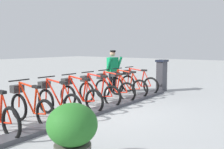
{
  "coord_description": "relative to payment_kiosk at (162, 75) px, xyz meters",
  "views": [
    {
      "loc": [
        -4.29,
        5.27,
        1.8
      ],
      "look_at": [
        0.5,
        -1.23,
        0.9
      ],
      "focal_mm": 40.1,
      "sensor_mm": 36.0,
      "label": 1
    }
  ],
  "objects": [
    {
      "name": "payment_kiosk",
      "position": [
        0.0,
        0.0,
        0.0
      ],
      "size": [
        0.36,
        0.52,
        1.28
      ],
      "color": "#38383D",
      "rests_on": "ground"
    },
    {
      "name": "bike_docked_0",
      "position": [
        0.57,
        0.95,
        -0.24
      ],
      "size": [
        1.72,
        0.54,
        1.02
      ],
      "color": "black",
      "rests_on": "ground"
    },
    {
      "name": "bike_docked_3",
      "position": [
        0.57,
        3.4,
        -0.24
      ],
      "size": [
        1.72,
        0.54,
        1.02
      ],
      "color": "black",
      "rests_on": "ground"
    },
    {
      "name": "dock_rail_base",
      "position": [
        -0.05,
        4.02,
        -0.62
      ],
      "size": [
        0.44,
        7.34,
        0.1
      ],
      "primitive_type": "cube",
      "color": "#47474C",
      "rests_on": "ground"
    },
    {
      "name": "ground_plane",
      "position": [
        -0.05,
        4.02,
        -0.67
      ],
      "size": [
        60.0,
        60.0,
        0.0
      ],
      "primitive_type": "plane",
      "color": "#A0A3A2"
    },
    {
      "name": "planter_bush",
      "position": [
        -1.74,
        6.75,
        -0.12
      ],
      "size": [
        0.76,
        0.76,
        0.97
      ],
      "color": "#59544C",
      "rests_on": "ground"
    },
    {
      "name": "bike_docked_5",
      "position": [
        0.57,
        5.04,
        -0.24
      ],
      "size": [
        1.72,
        0.54,
        1.02
      ],
      "color": "black",
      "rests_on": "ground"
    },
    {
      "name": "bike_docked_4",
      "position": [
        0.57,
        4.22,
        -0.24
      ],
      "size": [
        1.72,
        0.54,
        1.02
      ],
      "color": "black",
      "rests_on": "ground"
    },
    {
      "name": "bike_docked_1",
      "position": [
        0.57,
        1.77,
        -0.24
      ],
      "size": [
        1.72,
        0.54,
        1.02
      ],
      "color": "black",
      "rests_on": "ground"
    },
    {
      "name": "bike_docked_2",
      "position": [
        0.57,
        2.59,
        -0.24
      ],
      "size": [
        1.72,
        0.54,
        1.02
      ],
      "color": "black",
      "rests_on": "ground"
    },
    {
      "name": "bike_docked_6",
      "position": [
        0.57,
        5.86,
        -0.24
      ],
      "size": [
        1.72,
        0.54,
        1.02
      ],
      "color": "black",
      "rests_on": "ground"
    },
    {
      "name": "worker_near_rack",
      "position": [
        1.51,
        1.3,
        0.24
      ],
      "size": [
        0.57,
        0.69,
        1.66
      ],
      "color": "white",
      "rests_on": "ground"
    }
  ]
}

